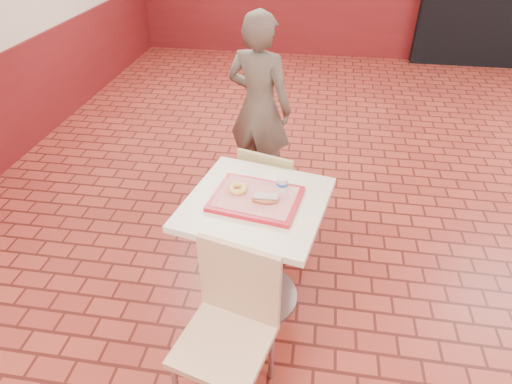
# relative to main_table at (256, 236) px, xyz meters

# --- Properties ---
(wainscot_band) EXTENTS (8.00, 10.00, 1.00)m
(wainscot_band) POSITION_rel_main_table_xyz_m (1.29, 0.30, -0.05)
(wainscot_band) COLOR #5A1113
(wainscot_band) RESTS_ON ground
(main_table) EXTENTS (0.77, 0.77, 0.81)m
(main_table) POSITION_rel_main_table_xyz_m (0.00, 0.00, 0.00)
(main_table) COLOR beige
(main_table) RESTS_ON ground
(chair_main_front) EXTENTS (0.52, 0.52, 0.93)m
(chair_main_front) POSITION_rel_main_table_xyz_m (-0.03, -0.62, -0.03)
(chair_main_front) COLOR tan
(chair_main_front) RESTS_ON ground
(chair_main_back) EXTENTS (0.49, 0.49, 0.85)m
(chair_main_back) POSITION_rel_main_table_xyz_m (0.02, 0.54, -0.07)
(chair_main_back) COLOR tan
(chair_main_back) RESTS_ON ground
(customer) EXTENTS (0.66, 0.53, 1.56)m
(customer) POSITION_rel_main_table_xyz_m (-0.18, 1.32, 0.23)
(customer) COLOR brown
(customer) RESTS_ON ground
(serving_tray) EXTENTS (0.49, 0.38, 0.03)m
(serving_tray) POSITION_rel_main_table_xyz_m (0.00, -0.00, 0.28)
(serving_tray) COLOR #B00D1C
(serving_tray) RESTS_ON main_table
(ring_donut) EXTENTS (0.14, 0.14, 0.04)m
(ring_donut) POSITION_rel_main_table_xyz_m (-0.11, 0.04, 0.31)
(ring_donut) COLOR #DFB551
(ring_donut) RESTS_ON serving_tray
(long_john_donut) EXTENTS (0.15, 0.08, 0.05)m
(long_john_donut) POSITION_rel_main_table_xyz_m (0.06, -0.05, 0.32)
(long_john_donut) COLOR #C36839
(long_john_donut) RESTS_ON serving_tray
(paper_cup) EXTENTS (0.07, 0.07, 0.08)m
(paper_cup) POSITION_rel_main_table_xyz_m (0.14, 0.09, 0.34)
(paper_cup) COLOR silver
(paper_cup) RESTS_ON serving_tray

